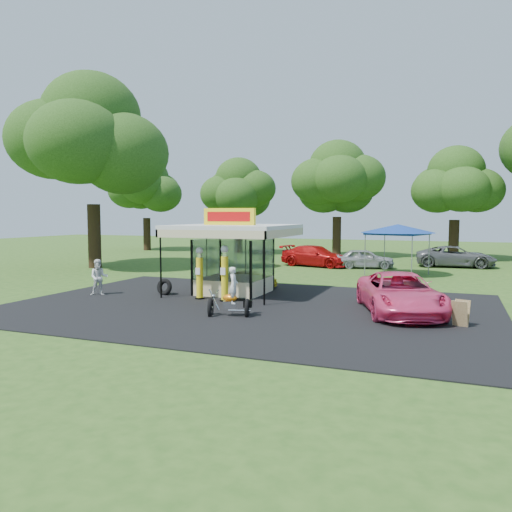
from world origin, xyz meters
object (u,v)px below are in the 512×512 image
object	(u,v)px
tent_east	(398,229)
pink_sedan	(400,294)
spectator_west	(99,277)
gas_pump_left	(200,275)
gas_pump_right	(225,275)
a_frame_sign	(461,314)
bg_car_d	(456,257)
kiosk_car	(251,279)
motorcycle	(232,297)
bg_car_b	(316,256)
bg_car_c	(365,259)
gas_station_kiosk	(234,258)
tent_west	(235,231)

from	to	relation	value
tent_east	pink_sedan	bearing A→B (deg)	-83.62
pink_sedan	spectator_west	xyz separation A→B (m)	(-13.86, -0.74, 0.07)
gas_pump_left	gas_pump_right	bearing A→B (deg)	-4.66
a_frame_sign	bg_car_d	bearing A→B (deg)	108.63
spectator_west	tent_east	world-z (taller)	tent_east
kiosk_car	motorcycle	bearing A→B (deg)	-163.22
gas_pump_left	tent_east	world-z (taller)	tent_east
bg_car_b	a_frame_sign	bearing A→B (deg)	-138.25
motorcycle	bg_car_c	bearing A→B (deg)	66.33
bg_car_b	gas_station_kiosk	bearing A→B (deg)	-168.83
bg_car_c	bg_car_b	bearing A→B (deg)	76.36
pink_sedan	tent_west	xyz separation A→B (m)	(-13.06, 13.54, 1.84)
pink_sedan	bg_car_d	world-z (taller)	pink_sedan
spectator_west	bg_car_d	bearing A→B (deg)	16.13
gas_station_kiosk	gas_pump_left	world-z (taller)	gas_station_kiosk
gas_pump_left	tent_east	size ratio (longest dim) A/B	0.52
gas_station_kiosk	tent_east	size ratio (longest dim) A/B	1.16
a_frame_sign	pink_sedan	distance (m)	2.75
a_frame_sign	kiosk_car	distance (m)	11.87
bg_car_c	tent_west	xyz separation A→B (m)	(-9.01, -2.64, 1.93)
gas_pump_right	spectator_west	distance (m)	6.39
pink_sedan	tent_east	xyz separation A→B (m)	(-1.45, 12.93, 2.15)
spectator_west	bg_car_d	world-z (taller)	spectator_west
gas_pump_left	a_frame_sign	size ratio (longest dim) A/B	2.57
pink_sedan	bg_car_c	bearing A→B (deg)	85.60
pink_sedan	bg_car_c	size ratio (longest dim) A/B	1.39
gas_pump_left	bg_car_d	bearing A→B (deg)	60.89
gas_pump_left	a_frame_sign	world-z (taller)	gas_pump_left
motorcycle	spectator_west	distance (m)	8.29
a_frame_sign	spectator_west	world-z (taller)	spectator_west
kiosk_car	bg_car_b	bearing A→B (deg)	-1.93
gas_station_kiosk	tent_west	size ratio (longest dim) A/B	1.29
gas_pump_left	spectator_west	xyz separation A→B (m)	(-5.04, -0.75, -0.28)
gas_pump_right	tent_west	bearing A→B (deg)	112.15
gas_station_kiosk	a_frame_sign	size ratio (longest dim) A/B	5.79
kiosk_car	spectator_west	distance (m)	7.72
pink_sedan	gas_pump_left	bearing A→B (deg)	161.49
motorcycle	gas_pump_right	bearing A→B (deg)	101.76
bg_car_b	tent_east	size ratio (longest dim) A/B	1.15
gas_pump_left	spectator_west	size ratio (longest dim) A/B	1.38
a_frame_sign	bg_car_d	xyz separation A→B (m)	(-0.12, 21.19, 0.31)
a_frame_sign	spectator_west	xyz separation A→B (m)	(-16.05, 0.89, 0.40)
bg_car_c	gas_pump_left	bearing A→B (deg)	149.98
a_frame_sign	gas_pump_right	bearing A→B (deg)	-170.71
motorcycle	a_frame_sign	world-z (taller)	motorcycle
kiosk_car	tent_west	xyz separation A→B (m)	(-4.99, 9.19, 2.16)
bg_car_b	spectator_west	bearing A→B (deg)	172.70
gas_station_kiosk	motorcycle	distance (m)	5.63
motorcycle	tent_west	bearing A→B (deg)	95.35
kiosk_car	bg_car_c	xyz separation A→B (m)	(4.02, 11.83, 0.23)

